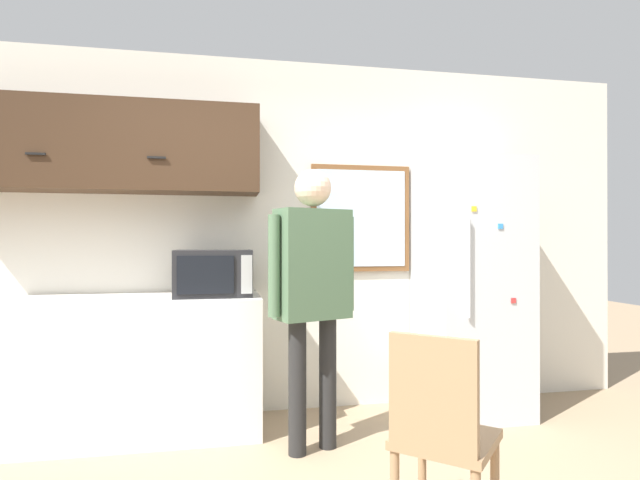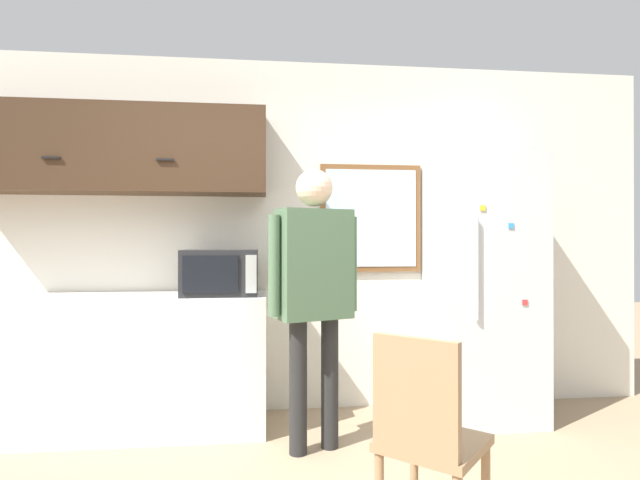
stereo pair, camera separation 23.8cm
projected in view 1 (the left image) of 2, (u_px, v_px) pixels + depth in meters
The scene contains 8 objects.
back_wall at pixel (267, 235), 3.86m from camera, with size 6.00×0.06×2.70m.
counter at pixel (99, 368), 3.30m from camera, with size 2.11×0.62×0.93m.
upper_cabinets at pixel (104, 147), 3.44m from camera, with size 2.11×0.38×0.62m.
microwave at pixel (213, 273), 3.41m from camera, with size 0.52×0.39×0.32m.
person at pixel (313, 278), 3.10m from camera, with size 0.57×0.36×1.75m.
refrigerator at pixel (471, 286), 3.79m from camera, with size 0.71×0.69×1.92m.
chair at pixel (440, 428), 2.13m from camera, with size 0.57×0.57×0.91m.
window at pixel (361, 218), 3.96m from camera, with size 0.80×0.05×0.84m.
Camera 1 is at (-0.34, -1.84, 1.30)m, focal length 28.00 mm.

